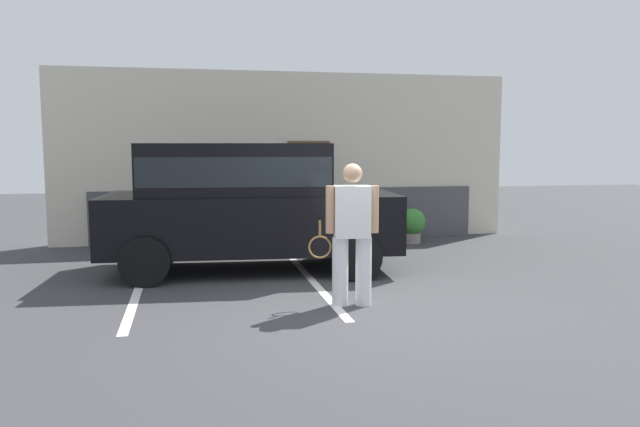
{
  "coord_description": "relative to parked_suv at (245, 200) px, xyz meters",
  "views": [
    {
      "loc": [
        -2.07,
        -7.36,
        2.03
      ],
      "look_at": [
        -0.25,
        1.2,
        1.05
      ],
      "focal_mm": 34.61,
      "sensor_mm": 36.0,
      "label": 1
    }
  ],
  "objects": [
    {
      "name": "parked_suv",
      "position": [
        0.0,
        0.0,
        0.0
      ],
      "size": [
        4.74,
        2.47,
        2.05
      ],
      "rotation": [
        0.0,
        0.0,
        -0.08
      ],
      "color": "black",
      "rests_on": "ground_plane"
    },
    {
      "name": "ground_plane",
      "position": [
        1.2,
        -2.51,
        -1.15
      ],
      "size": [
        40.0,
        40.0,
        0.0
      ],
      "primitive_type": "plane",
      "color": "#38383A"
    },
    {
      "name": "potted_plant_by_porch",
      "position": [
        3.61,
        2.06,
        -0.75
      ],
      "size": [
        0.55,
        0.55,
        0.72
      ],
      "color": "gray",
      "rests_on": "ground_plane"
    },
    {
      "name": "parking_stripe_1",
      "position": [
        0.9,
        -1.01,
        -1.14
      ],
      "size": [
        0.12,
        4.4,
        0.01
      ],
      "primitive_type": "cube",
      "color": "silver",
      "rests_on": "ground_plane"
    },
    {
      "name": "parking_stripe_0",
      "position": [
        -1.61,
        -1.01,
        -1.14
      ],
      "size": [
        0.12,
        4.4,
        0.01
      ],
      "primitive_type": "cube",
      "color": "silver",
      "rests_on": "ground_plane"
    },
    {
      "name": "house_frontage",
      "position": [
        1.21,
        3.14,
        0.52
      ],
      "size": [
        9.67,
        0.4,
        3.54
      ],
      "color": "beige",
      "rests_on": "ground_plane"
    },
    {
      "name": "tennis_player_man",
      "position": [
        1.12,
        -2.45,
        -0.22
      ],
      "size": [
        0.91,
        0.34,
        1.8
      ],
      "rotation": [
        0.0,
        0.0,
        3.0
      ],
      "color": "white",
      "rests_on": "ground_plane"
    }
  ]
}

